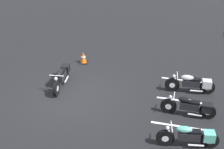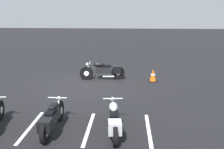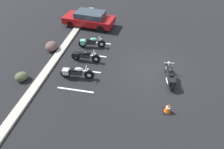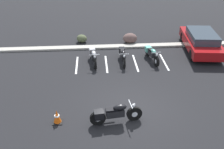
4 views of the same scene
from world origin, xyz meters
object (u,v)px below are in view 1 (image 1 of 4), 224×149
parked_bike_2 (191,136)px  motorcycle_black_featured (62,76)px  parked_bike_1 (191,106)px  traffic_cone (83,58)px  parked_bike_0 (193,84)px

parked_bike_2 → motorcycle_black_featured: bearing=-35.5°
parked_bike_1 → parked_bike_2: size_ratio=1.01×
parked_bike_2 → traffic_cone: bearing=-52.5°
parked_bike_0 → parked_bike_1: (1.68, -0.01, -0.01)m
motorcycle_black_featured → parked_bike_1: (0.95, 5.39, -0.03)m
motorcycle_black_featured → parked_bike_1: motorcycle_black_featured is taller
parked_bike_1 → parked_bike_0: bearing=-89.8°
parked_bike_2 → parked_bike_1: bearing=-97.8°
parked_bike_0 → parked_bike_1: 1.68m
parked_bike_2 → traffic_cone: parked_bike_2 is taller
motorcycle_black_featured → parked_bike_0: bearing=90.9°
parked_bike_0 → parked_bike_1: parked_bike_0 is taller
motorcycle_black_featured → parked_bike_0: size_ratio=1.05×
traffic_cone → parked_bike_2: bearing=47.2°
traffic_cone → motorcycle_black_featured: bearing=-4.7°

